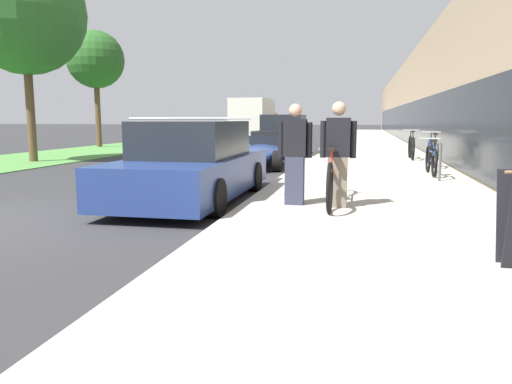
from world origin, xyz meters
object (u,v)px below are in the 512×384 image
Objects in this scene: tandem_bicycle at (333,179)px; street_tree_far at (95,60)px; cruiser_bike_farthest at (411,147)px; vintage_roadster_curbside at (260,154)px; person_bystander at (295,154)px; cruiser_bike_middle at (433,152)px; parked_sedan_far at (284,137)px; cruiser_bike_nearest at (431,159)px; bike_rack_hoop at (439,157)px; moving_truck at (254,119)px; person_rider at (338,155)px; parked_sedan_curbside at (193,165)px; street_tree_near at (24,14)px.

street_tree_far is (-12.89, 15.64, 3.89)m from tandem_bicycle.
vintage_roadster_curbside is at bearing -149.95° from cruiser_bike_farthest.
person_bystander is 0.84× the size of cruiser_bike_middle.
street_tree_far is (-10.29, 3.97, 3.67)m from parked_sedan_far.
bike_rack_hoop is at bearing -88.54° from cruiser_bike_nearest.
moving_truck is at bearing 112.07° from cruiser_bike_nearest.
person_rider is at bearing -75.62° from tandem_bicycle.
cruiser_bike_middle is 0.29× the size of moving_truck.
moving_truck is at bearing 106.09° from parked_sedan_far.
parked_sedan_far is at bearing 90.17° from vintage_roadster_curbside.
cruiser_bike_middle reaches higher than tandem_bicycle.
street_tree_near is (-8.04, 6.58, 4.26)m from parked_sedan_curbside.
person_bystander is at bearing -160.02° from tandem_bicycle.
street_tree_far reaches higher than vintage_roadster_curbside.
cruiser_bike_farthest is (2.10, 9.53, 0.01)m from tandem_bicycle.
tandem_bicycle is 0.66× the size of vintage_roadster_curbside.
person_bystander is 0.24× the size of moving_truck.
street_tree_near is 1.18× the size of street_tree_far.
bike_rack_hoop is 25.95m from moving_truck.
street_tree_far is at bearing 129.51° from tandem_bicycle.
tandem_bicycle is at bearing -109.38° from cruiser_bike_middle.
cruiser_bike_farthest is 0.38× the size of parked_sedan_curbside.
moving_truck is (-4.68, 16.22, 0.70)m from parked_sedan_far.
street_tree_near is at bearing -74.97° from street_tree_far.
cruiser_bike_nearest is (-0.03, 0.98, -0.14)m from bike_rack_hoop.
cruiser_bike_middle is at bearing -65.08° from moving_truck.
moving_truck reaches higher than vintage_roadster_curbside.
bike_rack_hoop is at bearing -33.21° from vintage_roadster_curbside.
street_tree_near is (-10.68, 7.40, 3.97)m from person_rider.
street_tree_near is at bearing 143.86° from person_bystander.
vintage_roadster_curbside is at bearing -178.52° from cruiser_bike_middle.
cruiser_bike_farthest is at bearing 97.65° from cruiser_bike_middle.
parked_sedan_far is (-2.00, 11.88, -0.19)m from person_bystander.
street_tree_near reaches higher than moving_truck.
parked_sedan_far is (-5.05, 4.71, 0.21)m from cruiser_bike_middle.
person_bystander is at bearing -105.46° from cruiser_bike_farthest.
bike_rack_hoop is at bearing -14.78° from street_tree_near.
parked_sedan_far is at bearing -21.10° from street_tree_far.
cruiser_bike_nearest is (2.04, 5.02, -0.44)m from person_rider.
person_bystander is 7.80m from cruiser_bike_middle.
person_bystander is 0.23× the size of street_tree_near.
cruiser_bike_nearest is (2.12, 4.71, -0.03)m from tandem_bicycle.
moving_truck is at bearing 117.06° from cruiser_bike_farthest.
moving_truck is 0.96× the size of street_tree_near.
tandem_bicycle is 7.30m from vintage_roadster_curbside.
person_rider reaches higher than parked_sedan_curbside.
parked_sedan_curbside is (-2.64, 0.82, -0.29)m from person_rider.
street_tree_near reaches higher than street_tree_far.
cruiser_bike_middle is at bearing -82.35° from cruiser_bike_farthest.
tandem_bicycle is 1.59× the size of person_bystander.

